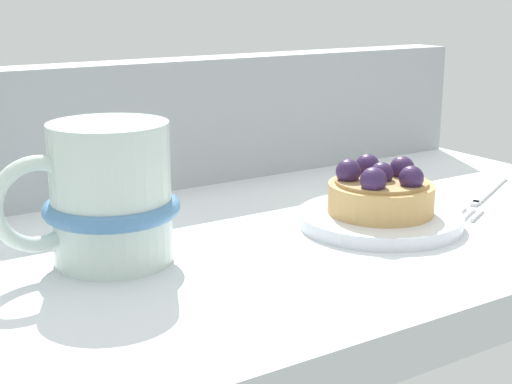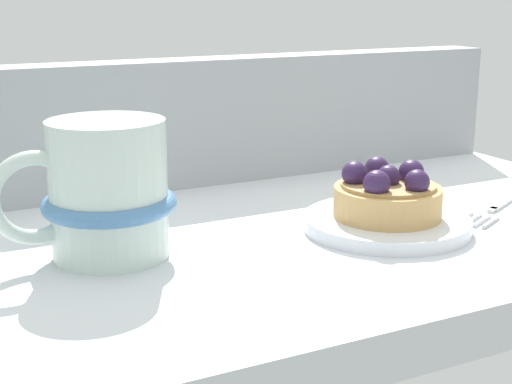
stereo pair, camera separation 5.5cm
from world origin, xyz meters
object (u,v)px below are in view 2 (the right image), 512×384
Objects in this scene: dessert_plate at (386,223)px; raspberry_tart at (387,195)px; coffee_mug at (105,191)px; dessert_fork at (503,202)px.

raspberry_tart is (-0.02, 0.01, 2.27)cm from dessert_plate.
coffee_mug reaches higher than dessert_plate.
dessert_plate reaches higher than dessert_fork.
dessert_plate is 1.56× the size of raspberry_tart.
raspberry_tart is 21.66cm from coffee_mug.
raspberry_tart is at bearing -175.65° from dessert_fork.
dessert_plate is 13.30cm from dessert_fork.
coffee_mug reaches higher than dessert_fork.
coffee_mug is at bearing 169.29° from raspberry_tart.
raspberry_tart is 0.56× the size of dessert_fork.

